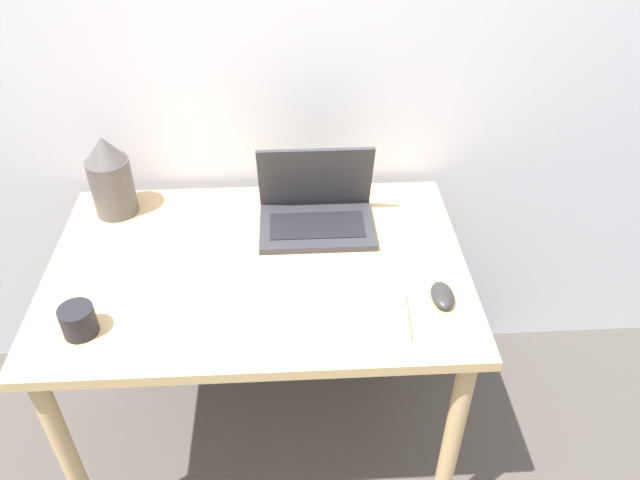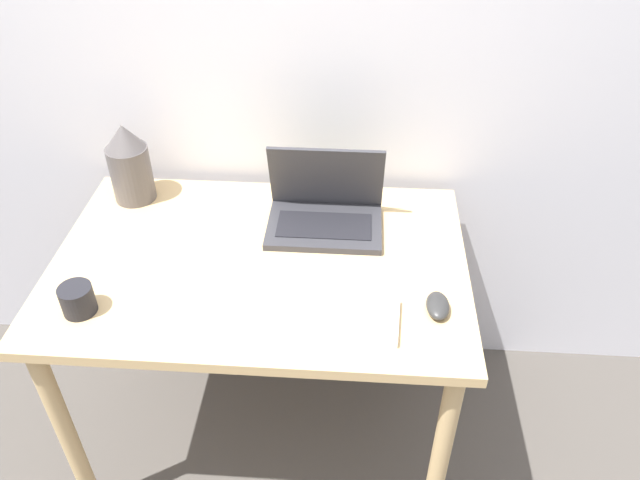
{
  "view_description": "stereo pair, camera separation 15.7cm",
  "coord_description": "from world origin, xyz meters",
  "px_view_note": "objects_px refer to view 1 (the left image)",
  "views": [
    {
      "loc": [
        0.1,
        -0.92,
        1.87
      ],
      "look_at": [
        0.17,
        0.35,
        0.87
      ],
      "focal_mm": 35.0,
      "sensor_mm": 36.0,
      "label": 1
    },
    {
      "loc": [
        0.26,
        -0.92,
        1.87
      ],
      "look_at": [
        0.17,
        0.35,
        0.87
      ],
      "focal_mm": 35.0,
      "sensor_mm": 36.0,
      "label": 2
    }
  ],
  "objects_px": {
    "mug": "(78,321)",
    "laptop": "(316,209)",
    "mouse": "(442,295)",
    "keyboard": "(324,314)",
    "vase": "(110,176)"
  },
  "relations": [
    {
      "from": "laptop",
      "to": "keyboard",
      "type": "height_order",
      "value": "laptop"
    },
    {
      "from": "laptop",
      "to": "mug",
      "type": "relative_size",
      "value": 3.98
    },
    {
      "from": "keyboard",
      "to": "vase",
      "type": "distance_m",
      "value": 0.78
    },
    {
      "from": "laptop",
      "to": "mouse",
      "type": "distance_m",
      "value": 0.46
    },
    {
      "from": "keyboard",
      "to": "mouse",
      "type": "distance_m",
      "value": 0.31
    },
    {
      "from": "keyboard",
      "to": "mug",
      "type": "relative_size",
      "value": 5.07
    },
    {
      "from": "vase",
      "to": "mug",
      "type": "distance_m",
      "value": 0.51
    },
    {
      "from": "mouse",
      "to": "mug",
      "type": "height_order",
      "value": "mug"
    },
    {
      "from": "vase",
      "to": "mug",
      "type": "bearing_deg",
      "value": -88.47
    },
    {
      "from": "keyboard",
      "to": "laptop",
      "type": "bearing_deg",
      "value": 89.85
    },
    {
      "from": "keyboard",
      "to": "vase",
      "type": "bearing_deg",
      "value": 140.84
    },
    {
      "from": "vase",
      "to": "mug",
      "type": "relative_size",
      "value": 3.03
    },
    {
      "from": "mug",
      "to": "laptop",
      "type": "bearing_deg",
      "value": 34.91
    },
    {
      "from": "mug",
      "to": "mouse",
      "type": "bearing_deg",
      "value": 4.05
    },
    {
      "from": "keyboard",
      "to": "vase",
      "type": "height_order",
      "value": "vase"
    }
  ]
}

